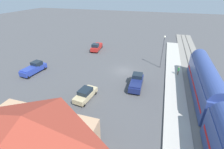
{
  "coord_description": "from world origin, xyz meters",
  "views": [
    {
      "loc": [
        -6.69,
        29.83,
        15.39
      ],
      "look_at": [
        1.34,
        4.08,
        1.0
      ],
      "focal_mm": 26.02,
      "sensor_mm": 36.0,
      "label": 1
    }
  ],
  "objects_px": {
    "light_pole_near_platform": "(163,48)",
    "station_building": "(28,138)",
    "pickup_red": "(97,47)",
    "pickup_blue": "(34,68)",
    "pedestrian_on_platform": "(178,70)",
    "sedan_tan": "(85,94)",
    "pickup_navy": "(136,82)"
  },
  "relations": [
    {
      "from": "pickup_red",
      "to": "pickup_navy",
      "type": "height_order",
      "value": "same"
    },
    {
      "from": "pickup_red",
      "to": "pickup_navy",
      "type": "distance_m",
      "value": 20.86
    },
    {
      "from": "pickup_red",
      "to": "sedan_tan",
      "type": "relative_size",
      "value": 1.18
    },
    {
      "from": "pedestrian_on_platform",
      "to": "pickup_red",
      "type": "relative_size",
      "value": 0.31
    },
    {
      "from": "pickup_red",
      "to": "light_pole_near_platform",
      "type": "bearing_deg",
      "value": 160.48
    },
    {
      "from": "sedan_tan",
      "to": "light_pole_near_platform",
      "type": "relative_size",
      "value": 0.67
    },
    {
      "from": "light_pole_near_platform",
      "to": "station_building",
      "type": "bearing_deg",
      "value": 66.66
    },
    {
      "from": "pickup_red",
      "to": "pickup_blue",
      "type": "relative_size",
      "value": 1.0
    },
    {
      "from": "station_building",
      "to": "pickup_blue",
      "type": "bearing_deg",
      "value": -49.81
    },
    {
      "from": "pickup_blue",
      "to": "sedan_tan",
      "type": "distance_m",
      "value": 14.7
    },
    {
      "from": "pickup_blue",
      "to": "light_pole_near_platform",
      "type": "bearing_deg",
      "value": -157.26
    },
    {
      "from": "station_building",
      "to": "pickup_navy",
      "type": "distance_m",
      "value": 18.27
    },
    {
      "from": "station_building",
      "to": "pickup_navy",
      "type": "bearing_deg",
      "value": -114.52
    },
    {
      "from": "station_building",
      "to": "light_pole_near_platform",
      "type": "xyz_separation_m",
      "value": [
        -11.2,
        -25.96,
        1.54
      ]
    },
    {
      "from": "pickup_blue",
      "to": "light_pole_near_platform",
      "type": "distance_m",
      "value": 26.75
    },
    {
      "from": "pedestrian_on_platform",
      "to": "pickup_blue",
      "type": "xyz_separation_m",
      "value": [
        27.9,
        7.33,
        -0.25
      ]
    },
    {
      "from": "station_building",
      "to": "pickup_navy",
      "type": "height_order",
      "value": "station_building"
    },
    {
      "from": "sedan_tan",
      "to": "light_pole_near_platform",
      "type": "height_order",
      "value": "light_pole_near_platform"
    },
    {
      "from": "pickup_red",
      "to": "pedestrian_on_platform",
      "type": "bearing_deg",
      "value": 156.43
    },
    {
      "from": "station_building",
      "to": "pickup_red",
      "type": "bearing_deg",
      "value": -78.94
    },
    {
      "from": "station_building",
      "to": "pedestrian_on_platform",
      "type": "relative_size",
      "value": 7.28
    },
    {
      "from": "station_building",
      "to": "pickup_blue",
      "type": "relative_size",
      "value": 2.23
    },
    {
      "from": "pedestrian_on_platform",
      "to": "pickup_navy",
      "type": "height_order",
      "value": "pickup_navy"
    },
    {
      "from": "sedan_tan",
      "to": "light_pole_near_platform",
      "type": "xyz_separation_m",
      "value": [
        -10.63,
        -15.2,
        3.6
      ]
    },
    {
      "from": "pickup_navy",
      "to": "sedan_tan",
      "type": "bearing_deg",
      "value": 39.64
    },
    {
      "from": "pickup_navy",
      "to": "sedan_tan",
      "type": "xyz_separation_m",
      "value": [
        6.97,
        5.77,
        -0.15
      ]
    },
    {
      "from": "station_building",
      "to": "pedestrian_on_platform",
      "type": "distance_m",
      "value": 27.34
    },
    {
      "from": "pickup_red",
      "to": "pickup_blue",
      "type": "bearing_deg",
      "value": 67.0
    },
    {
      "from": "station_building",
      "to": "pedestrian_on_platform",
      "type": "xyz_separation_m",
      "value": [
        -14.63,
        -23.03,
        -1.66
      ]
    },
    {
      "from": "pickup_navy",
      "to": "sedan_tan",
      "type": "relative_size",
      "value": 1.16
    },
    {
      "from": "pickup_red",
      "to": "pickup_blue",
      "type": "height_order",
      "value": "same"
    },
    {
      "from": "station_building",
      "to": "sedan_tan",
      "type": "xyz_separation_m",
      "value": [
        -0.57,
        -10.76,
        -2.07
      ]
    }
  ]
}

